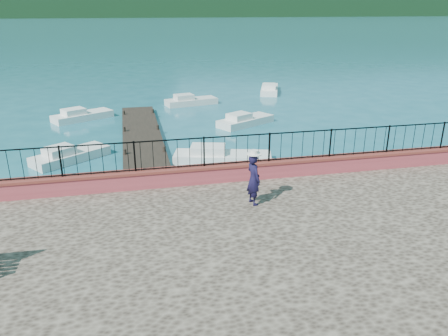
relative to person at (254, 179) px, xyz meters
name	(u,v)px	position (x,y,z in m)	size (l,w,h in m)	color
ground	(241,275)	(-0.81, -1.77, -1.97)	(2000.00, 2000.00, 0.00)	#19596B
parapet	(213,173)	(-0.81, 1.93, -0.48)	(28.00, 0.46, 0.58)	#B2404A
railing	(213,151)	(-0.81, 1.93, 0.29)	(27.00, 0.05, 0.95)	black
dock	(143,144)	(-2.81, 10.23, -1.82)	(2.00, 16.00, 0.30)	#2D231C
far_forest	(125,2)	(-0.81, 298.23, 7.03)	(900.00, 60.00, 18.00)	black
companion_hill	(296,11)	(219.19, 558.23, -1.97)	(448.00, 384.00, 180.00)	#142D23
person	(254,179)	(0.00, 0.00, 0.00)	(0.56, 0.37, 1.53)	black
hat	(254,152)	(0.00, 0.00, 0.83)	(0.44, 0.44, 0.12)	white
boat_0	(70,152)	(-6.15, 8.79, -1.57)	(3.47, 1.30, 0.80)	silver
boat_1	(223,154)	(0.62, 7.04, -1.57)	(4.37, 1.30, 0.80)	white
boat_2	(246,118)	(3.39, 13.28, -1.57)	(3.62, 1.30, 0.80)	silver
boat_3	(82,113)	(-6.23, 16.70, -1.57)	(3.64, 1.30, 0.80)	white
boat_4	(191,99)	(1.06, 19.63, -1.57)	(3.66, 1.30, 0.80)	silver
boat_5	(270,87)	(8.06, 23.00, -1.57)	(4.16, 1.30, 0.80)	white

